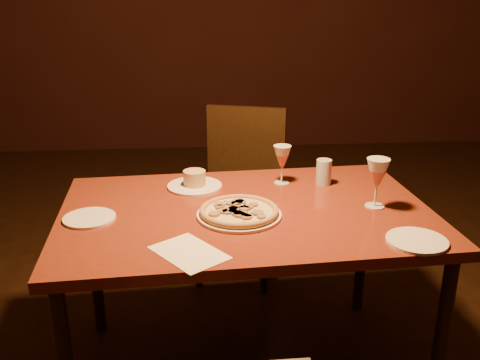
{
  "coord_description": "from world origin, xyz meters",
  "views": [
    {
      "loc": [
        0.0,
        -1.77,
        1.54
      ],
      "look_at": [
        0.16,
        0.14,
        0.85
      ],
      "focal_mm": 40.0,
      "sensor_mm": 36.0,
      "label": 1
    }
  ],
  "objects": [
    {
      "name": "pizza_plate",
      "position": [
        0.15,
        0.02,
        0.76
      ],
      "size": [
        0.31,
        0.31,
        0.03
      ],
      "color": "white",
      "rests_on": "dining_table"
    },
    {
      "name": "chair_far",
      "position": [
        0.23,
        0.99,
        0.52
      ],
      "size": [
        0.56,
        0.56,
        0.92
      ],
      "rotation": [
        0.0,
        0.0,
        -0.3
      ],
      "color": "black",
      "rests_on": "floor"
    },
    {
      "name": "menu_card",
      "position": [
        -0.03,
        -0.25,
        0.75
      ],
      "size": [
        0.27,
        0.29,
        0.0
      ],
      "primitive_type": "cube",
      "rotation": [
        0.0,
        0.0,
        0.63
      ],
      "color": "white",
      "rests_on": "dining_table"
    },
    {
      "name": "wine_glass_right",
      "position": [
        0.67,
        0.07,
        0.84
      ],
      "size": [
        0.09,
        0.09,
        0.19
      ],
      "primitive_type": null,
      "color": "#C86553",
      "rests_on": "dining_table"
    },
    {
      "name": "wine_glass_far",
      "position": [
        0.36,
        0.36,
        0.83
      ],
      "size": [
        0.08,
        0.08,
        0.17
      ],
      "primitive_type": null,
      "color": "#C86553",
      "rests_on": "dining_table"
    },
    {
      "name": "dining_table",
      "position": [
        0.18,
        0.09,
        0.68
      ],
      "size": [
        1.45,
        0.98,
        0.75
      ],
      "rotation": [
        0.0,
        0.0,
        0.06
      ],
      "color": "maroon",
      "rests_on": "floor"
    },
    {
      "name": "side_plate_near",
      "position": [
        0.72,
        -0.24,
        0.75
      ],
      "size": [
        0.2,
        0.2,
        0.01
      ],
      "primitive_type": "cylinder",
      "color": "white",
      "rests_on": "dining_table"
    },
    {
      "name": "side_plate_left",
      "position": [
        -0.4,
        0.04,
        0.75
      ],
      "size": [
        0.19,
        0.19,
        0.01
      ],
      "primitive_type": "cylinder",
      "color": "white",
      "rests_on": "dining_table"
    },
    {
      "name": "water_tumbler",
      "position": [
        0.53,
        0.34,
        0.8
      ],
      "size": [
        0.07,
        0.07,
        0.11
      ],
      "primitive_type": "cylinder",
      "color": "#B4BBC5",
      "rests_on": "dining_table"
    },
    {
      "name": "ramekin_saucer",
      "position": [
        -0.01,
        0.34,
        0.77
      ],
      "size": [
        0.23,
        0.23,
        0.07
      ],
      "color": "white",
      "rests_on": "dining_table"
    }
  ]
}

